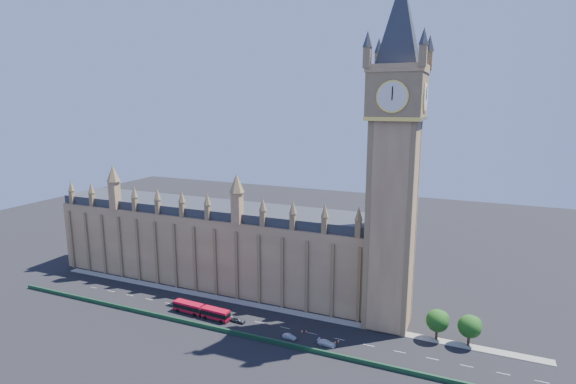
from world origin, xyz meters
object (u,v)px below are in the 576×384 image
at_px(red_bus, 201,310).
at_px(car_grey, 238,320).
at_px(car_silver, 289,337).
at_px(car_white, 327,343).

xyz_separation_m(red_bus, car_grey, (12.17, 0.79, -0.97)).
bearing_deg(car_grey, car_silver, -94.64).
xyz_separation_m(red_bus, car_white, (39.72, -1.29, -1.01)).
xyz_separation_m(car_silver, car_white, (10.32, 0.72, 0.08)).
height_order(red_bus, car_white, red_bus).
xyz_separation_m(red_bus, car_silver, (29.40, -2.00, -1.08)).
bearing_deg(car_white, red_bus, 93.07).
distance_m(red_bus, car_grey, 12.23).
bearing_deg(car_grey, red_bus, 98.26).
distance_m(red_bus, car_silver, 29.49).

